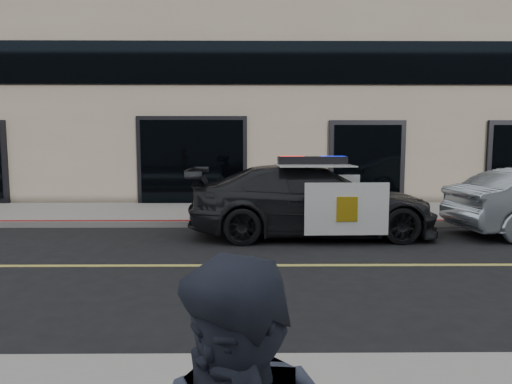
{
  "coord_description": "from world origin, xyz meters",
  "views": [
    {
      "loc": [
        0.88,
        -7.42,
        2.03
      ],
      "look_at": [
        0.96,
        2.2,
        1.0
      ],
      "focal_mm": 32.0,
      "sensor_mm": 36.0,
      "label": 1
    }
  ],
  "objects": [
    {
      "name": "building_n",
      "position": [
        0.0,
        10.5,
        6.0
      ],
      "size": [
        60.0,
        7.0,
        12.0
      ],
      "primitive_type": "cube",
      "color": "#756856",
      "rests_on": "ground"
    },
    {
      "name": "fire_hydrant",
      "position": [
        -0.26,
        4.54,
        0.49
      ],
      "size": [
        0.33,
        0.45,
        0.72
      ],
      "color": "silver",
      "rests_on": "sidewalk_n"
    },
    {
      "name": "sidewalk_n",
      "position": [
        0.0,
        5.25,
        0.07
      ],
      "size": [
        60.0,
        3.5,
        0.15
      ],
      "primitive_type": "cube",
      "color": "gray",
      "rests_on": "ground"
    },
    {
      "name": "ground",
      "position": [
        0.0,
        0.0,
        0.0
      ],
      "size": [
        120.0,
        120.0,
        0.0
      ],
      "primitive_type": "plane",
      "color": "black",
      "rests_on": "ground"
    },
    {
      "name": "police_car",
      "position": [
        2.19,
        2.48,
        0.79
      ],
      "size": [
        2.58,
        5.46,
        1.76
      ],
      "color": "black",
      "rests_on": "ground"
    }
  ]
}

